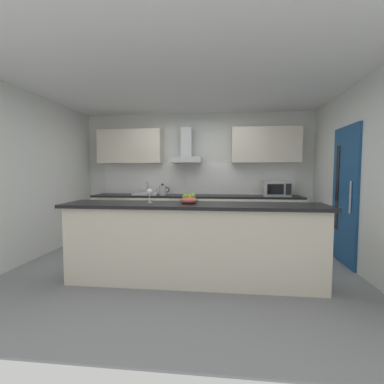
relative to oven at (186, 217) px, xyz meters
The scene contains 18 objects.
ground 1.57m from the oven, 82.58° to the right, with size 5.78×4.67×0.02m, color gray.
ceiling 2.62m from the oven, 82.58° to the right, with size 5.78×4.67×0.02m, color white.
wall_back 0.95m from the oven, 64.48° to the left, with size 5.78×0.12×2.60m, color silver.
wall_left 2.83m from the oven, 146.55° to the right, with size 0.12×4.67×2.60m, color silver.
wall_right 3.15m from the oven, 29.41° to the right, with size 0.12×4.67×2.60m, color silver.
backsplash_tile 0.86m from the oven, 59.87° to the left, with size 4.06×0.02×0.66m, color white.
counter_back 0.20m from the oven, ahead, with size 4.20×0.60×0.90m.
counter_island 2.29m from the oven, 79.98° to the right, with size 3.20×0.64×0.99m.
upper_cabinets 1.47m from the oven, 42.27° to the left, with size 4.15×0.32×0.70m.
side_door 2.91m from the oven, 25.75° to the right, with size 0.08×0.85×2.05m.
oven is the anchor object (origin of this frame).
refrigerator 1.46m from the oven, behind, with size 0.58×0.60×0.85m.
microwave 1.89m from the oven, ahead, with size 0.50×0.38×0.30m.
sink 0.95m from the oven, behind, with size 0.50×0.40×0.26m.
kettle 0.72m from the oven, behind, with size 0.29×0.15×0.24m.
range_hood 1.33m from the oven, 90.00° to the left, with size 0.62×0.45×0.72m.
wine_glass 2.31m from the oven, 94.09° to the right, with size 0.08×0.08×0.18m.
fruit_bowl 2.32m from the oven, 81.25° to the right, with size 0.22×0.22×0.13m.
Camera 1 is at (0.58, -4.17, 1.38)m, focal length 26.41 mm.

